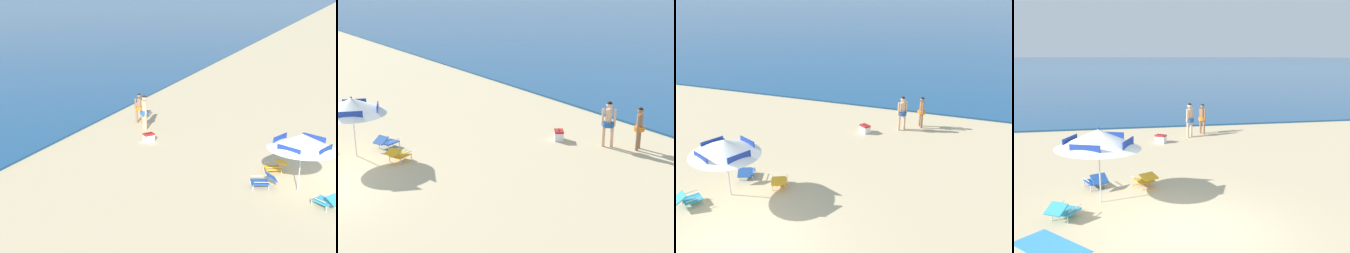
# 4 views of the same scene
# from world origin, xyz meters

# --- Properties ---
(ground_plane) EXTENTS (800.00, 800.00, 0.00)m
(ground_plane) POSITION_xyz_m (0.00, 0.00, 0.00)
(ground_plane) COLOR tan
(beach_umbrella_striped_main) EXTENTS (2.73, 2.72, 2.21)m
(beach_umbrella_striped_main) POSITION_xyz_m (-2.10, 2.38, 1.88)
(beach_umbrella_striped_main) COLOR silver
(beach_umbrella_striped_main) RESTS_ON ground
(lounge_chair_under_umbrella) EXTENTS (0.85, 1.00, 0.49)m
(lounge_chair_under_umbrella) POSITION_xyz_m (-0.71, 3.41, 0.28)
(lounge_chair_under_umbrella) COLOR gold
(lounge_chair_under_umbrella) RESTS_ON ground
(lounge_chair_beside_umbrella) EXTENTS (0.84, 1.03, 0.52)m
(lounge_chair_beside_umbrella) POSITION_xyz_m (-2.25, 3.58, 0.27)
(lounge_chair_beside_umbrella) COLOR #1E4799
(lounge_chair_beside_umbrella) RESTS_ON ground
(lounge_chair_facing_sea) EXTENTS (0.91, 1.03, 0.52)m
(lounge_chair_facing_sea) POSITION_xyz_m (-3.03, 1.33, 0.27)
(lounge_chair_facing_sea) COLOR teal
(lounge_chair_facing_sea) RESTS_ON ground
(person_standing_near_shore) EXTENTS (0.44, 0.44, 1.78)m
(person_standing_near_shore) POSITION_xyz_m (2.29, 10.60, 1.03)
(person_standing_near_shore) COLOR #D8A87F
(person_standing_near_shore) RESTS_ON ground
(person_standing_beside) EXTENTS (0.40, 0.44, 1.63)m
(person_standing_beside) POSITION_xyz_m (3.15, 11.34, 0.94)
(person_standing_beside) COLOR #8C6042
(person_standing_beside) RESTS_ON ground
(cooler_box) EXTENTS (0.61, 0.57, 0.43)m
(cooler_box) POSITION_xyz_m (0.65, 9.59, 0.20)
(cooler_box) COLOR white
(cooler_box) RESTS_ON ground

